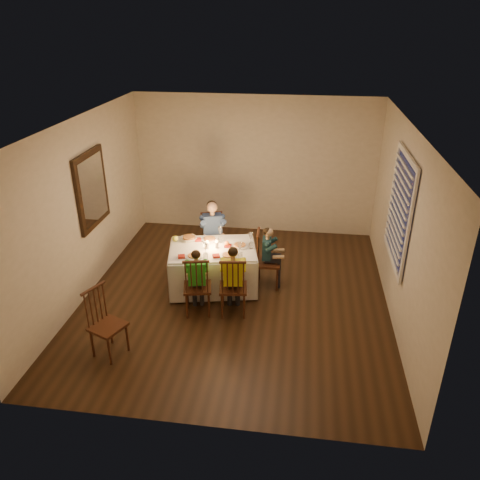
# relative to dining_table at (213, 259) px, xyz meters

# --- Properties ---
(ground) EXTENTS (5.00, 5.00, 0.00)m
(ground) POSITION_rel_dining_table_xyz_m (0.39, -0.23, -0.48)
(ground) COLOR black
(ground) RESTS_ON ground
(wall_left) EXTENTS (0.02, 5.00, 2.60)m
(wall_left) POSITION_rel_dining_table_xyz_m (-1.86, -0.23, 0.82)
(wall_left) COLOR beige
(wall_left) RESTS_ON ground
(wall_right) EXTENTS (0.02, 5.00, 2.60)m
(wall_right) POSITION_rel_dining_table_xyz_m (2.64, -0.23, 0.82)
(wall_right) COLOR beige
(wall_right) RESTS_ON ground
(wall_back) EXTENTS (4.50, 0.02, 2.60)m
(wall_back) POSITION_rel_dining_table_xyz_m (0.39, 2.27, 0.82)
(wall_back) COLOR beige
(wall_back) RESTS_ON ground
(ceiling) EXTENTS (5.00, 5.00, 0.00)m
(ceiling) POSITION_rel_dining_table_xyz_m (0.39, -0.23, 2.12)
(ceiling) COLOR white
(ceiling) RESTS_ON wall_back
(dining_table) EXTENTS (1.47, 1.19, 0.65)m
(dining_table) POSITION_rel_dining_table_xyz_m (0.00, 0.00, 0.00)
(dining_table) COLOR white
(dining_table) RESTS_ON ground
(chair_adult) EXTENTS (0.47, 0.46, 0.93)m
(chair_adult) POSITION_rel_dining_table_xyz_m (-0.13, 0.67, -0.48)
(chair_adult) COLOR #3C1C10
(chair_adult) RESTS_ON ground
(chair_near_left) EXTENTS (0.45, 0.43, 0.93)m
(chair_near_left) POSITION_rel_dining_table_xyz_m (-0.09, -0.71, -0.48)
(chair_near_left) COLOR #3C1C10
(chair_near_left) RESTS_ON ground
(chair_near_right) EXTENTS (0.42, 0.41, 0.93)m
(chair_near_right) POSITION_rel_dining_table_xyz_m (0.41, -0.66, -0.48)
(chair_near_right) COLOR #3C1C10
(chair_near_right) RESTS_ON ground
(chair_end) EXTENTS (0.38, 0.40, 0.93)m
(chair_end) POSITION_rel_dining_table_xyz_m (0.84, 0.16, -0.48)
(chair_end) COLOR #3C1C10
(chair_end) RESTS_ON ground
(chair_extra) EXTENTS (0.48, 0.49, 0.93)m
(chair_extra) POSITION_rel_dining_table_xyz_m (-0.97, -1.76, -0.48)
(chair_extra) COLOR #3C1C10
(chair_extra) RESTS_ON ground
(adult) EXTENTS (0.50, 0.48, 1.16)m
(adult) POSITION_rel_dining_table_xyz_m (-0.13, 0.67, -0.48)
(adult) COLOR navy
(adult) RESTS_ON ground
(child_green) EXTENTS (0.37, 0.35, 1.01)m
(child_green) POSITION_rel_dining_table_xyz_m (-0.09, -0.71, -0.48)
(child_green) COLOR green
(child_green) RESTS_ON ground
(child_yellow) EXTENTS (0.39, 0.36, 1.06)m
(child_yellow) POSITION_rel_dining_table_xyz_m (0.41, -0.66, -0.48)
(child_yellow) COLOR yellow
(child_yellow) RESTS_ON ground
(child_teal) EXTENTS (0.30, 0.32, 0.99)m
(child_teal) POSITION_rel_dining_table_xyz_m (0.84, 0.16, -0.48)
(child_teal) COLOR #1A3B42
(child_teal) RESTS_ON ground
(setting_adult) EXTENTS (0.31, 0.31, 0.02)m
(setting_adult) POSITION_rel_dining_table_xyz_m (-0.10, 0.26, 0.21)
(setting_adult) COLOR silver
(setting_adult) RESTS_ON dining_table
(setting_green) EXTENTS (0.31, 0.31, 0.02)m
(setting_green) POSITION_rel_dining_table_xyz_m (-0.21, -0.33, 0.21)
(setting_green) COLOR silver
(setting_green) RESTS_ON dining_table
(setting_yellow) EXTENTS (0.31, 0.31, 0.02)m
(setting_yellow) POSITION_rel_dining_table_xyz_m (0.28, -0.24, 0.21)
(setting_yellow) COLOR silver
(setting_yellow) RESTS_ON dining_table
(setting_teal) EXTENTS (0.31, 0.31, 0.02)m
(setting_teal) POSITION_rel_dining_table_xyz_m (0.40, 0.11, 0.21)
(setting_teal) COLOR silver
(setting_teal) RESTS_ON dining_table
(candle_left) EXTENTS (0.06, 0.06, 0.10)m
(candle_left) POSITION_rel_dining_table_xyz_m (-0.08, -0.02, 0.25)
(candle_left) COLOR white
(candle_left) RESTS_ON dining_table
(candle_right) EXTENTS (0.06, 0.06, 0.10)m
(candle_right) POSITION_rel_dining_table_xyz_m (0.06, 0.01, 0.25)
(candle_right) COLOR white
(candle_right) RESTS_ON dining_table
(squash) EXTENTS (0.09, 0.09, 0.09)m
(squash) POSITION_rel_dining_table_xyz_m (-0.62, 0.15, 0.24)
(squash) COLOR #FAFF43
(squash) RESTS_ON dining_table
(orange_fruit) EXTENTS (0.08, 0.08, 0.08)m
(orange_fruit) POSITION_rel_dining_table_xyz_m (0.21, 0.09, 0.24)
(orange_fruit) COLOR orange
(orange_fruit) RESTS_ON dining_table
(serving_bowl) EXTENTS (0.32, 0.32, 0.06)m
(serving_bowl) POSITION_rel_dining_table_xyz_m (-0.41, 0.20, 0.23)
(serving_bowl) COLOR silver
(serving_bowl) RESTS_ON dining_table
(wall_mirror) EXTENTS (0.06, 0.95, 1.15)m
(wall_mirror) POSITION_rel_dining_table_xyz_m (-1.83, 0.07, 1.02)
(wall_mirror) COLOR black
(wall_mirror) RESTS_ON wall_left
(window_blinds) EXTENTS (0.07, 1.34, 1.54)m
(window_blinds) POSITION_rel_dining_table_xyz_m (2.59, -0.13, 1.02)
(window_blinds) COLOR #0D1335
(window_blinds) RESTS_ON wall_right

